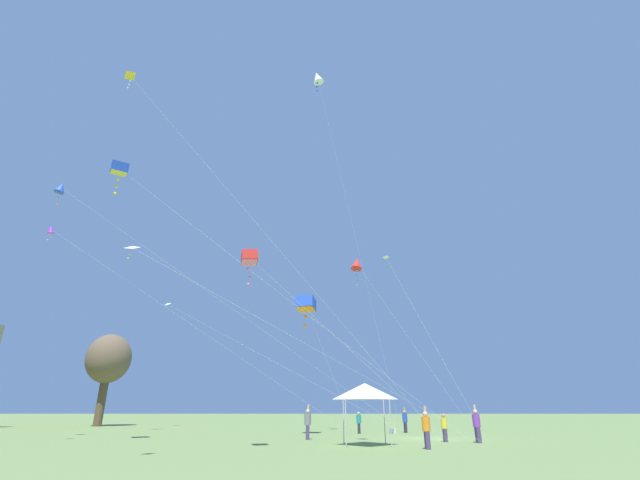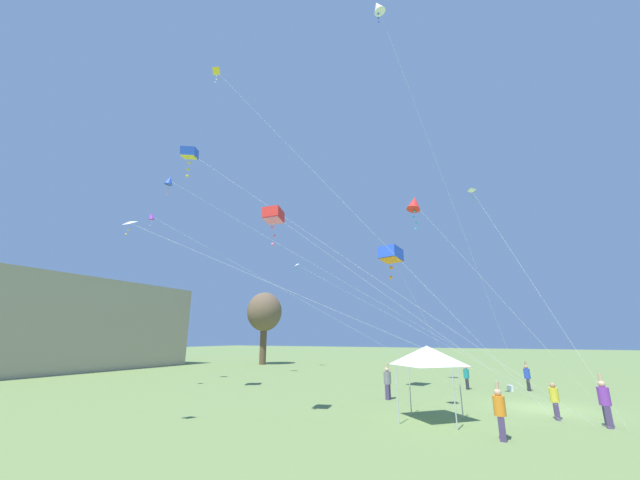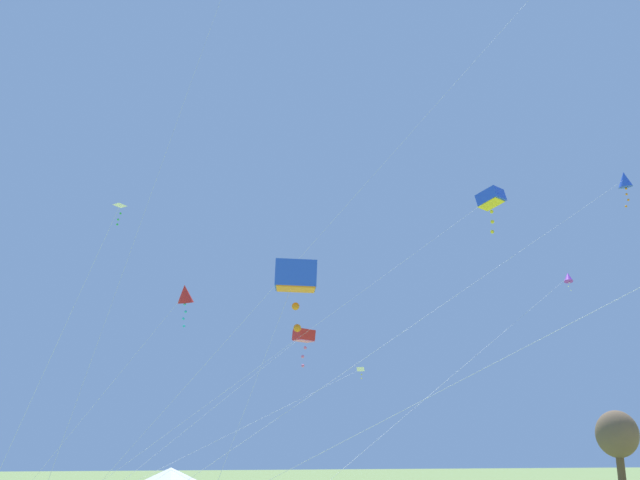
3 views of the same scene
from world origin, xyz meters
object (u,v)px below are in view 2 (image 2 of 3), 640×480
at_px(kite_yellow_delta_4, 219,74).
at_px(cooler_box, 510,388).
at_px(person_orange_shirt, 500,411).
at_px(kite_white_delta_2, 299,266).
at_px(person_purple_shirt, 605,401).
at_px(kite_purple_diamond_5, 154,218).
at_px(person_grey_shirt, 387,381).
at_px(kite_blue_box_10, 190,154).
at_px(festival_tent, 427,356).
at_px(kite_red_box_8, 274,216).
at_px(kite_blue_diamond_7, 170,181).
at_px(kite_red_diamond_1, 414,204).
at_px(person_blue_shirt, 527,376).
at_px(kite_white_diamond_6, 378,8).
at_px(kite_white_delta_0, 474,195).
at_px(person_yellow_shirt, 555,400).
at_px(kite_white_delta_9, 151,232).
at_px(person_teal_shirt, 467,377).
at_px(kite_blue_box_3, 391,255).

bearing_deg(kite_yellow_delta_4, cooler_box, -71.54).
xyz_separation_m(person_orange_shirt, kite_white_delta_2, (22.89, 21.60, 11.22)).
relative_size(person_purple_shirt, kite_purple_diamond_5, 0.10).
relative_size(person_grey_shirt, kite_blue_box_10, 0.09).
height_order(festival_tent, kite_red_box_8, kite_red_box_8).
bearing_deg(person_orange_shirt, person_purple_shirt, 109.96).
bearing_deg(kite_blue_diamond_7, kite_red_diamond_1, -94.86).
xyz_separation_m(person_blue_shirt, kite_white_diamond_6, (-7.27, 7.01, 28.03)).
bearing_deg(festival_tent, kite_white_delta_0, -25.63).
xyz_separation_m(person_orange_shirt, kite_blue_box_10, (1.08, 18.16, 15.25)).
bearing_deg(person_purple_shirt, kite_red_box_8, 48.34).
bearing_deg(kite_yellow_delta_4, person_grey_shirt, -89.12).
bearing_deg(kite_purple_diamond_5, person_yellow_shirt, -82.50).
relative_size(kite_white_delta_0, kite_blue_box_10, 0.56).
bearing_deg(kite_white_diamond_6, person_purple_shirt, -108.14).
xyz_separation_m(person_blue_shirt, kite_white_delta_9, (-19.90, 13.80, 6.82)).
distance_m(person_yellow_shirt, person_blue_shirt, 9.55).
bearing_deg(person_blue_shirt, kite_red_diamond_1, 87.18).
bearing_deg(person_yellow_shirt, person_teal_shirt, -102.70).
relative_size(cooler_box, kite_red_diamond_1, 0.06).
relative_size(person_purple_shirt, person_yellow_shirt, 1.33).
bearing_deg(kite_white_delta_0, kite_white_delta_2, 54.07).
bearing_deg(kite_yellow_delta_4, kite_white_delta_2, 0.83).
relative_size(person_orange_shirt, person_blue_shirt, 1.03).
relative_size(cooler_box, kite_blue_box_3, 0.06).
distance_m(kite_red_diamond_1, kite_white_diamond_6, 19.43).
distance_m(kite_white_delta_0, kite_blue_diamond_7, 24.20).
bearing_deg(kite_purple_diamond_5, kite_yellow_delta_4, -4.77).
height_order(person_grey_shirt, kite_blue_box_3, kite_blue_box_3).
xyz_separation_m(kite_blue_box_3, kite_white_diamond_6, (-3.08, -0.90, 19.54)).
bearing_deg(kite_yellow_delta_4, kite_red_diamond_1, -101.89).
bearing_deg(kite_red_box_8, kite_white_delta_9, 140.69).
distance_m(person_teal_shirt, kite_blue_box_10, 25.19).
relative_size(person_grey_shirt, kite_purple_diamond_5, 0.11).
xyz_separation_m(person_blue_shirt, kite_yellow_delta_4, (-7.90, 22.91, 27.30)).
relative_size(kite_yellow_delta_4, kite_blue_box_10, 1.30).
relative_size(festival_tent, kite_white_delta_0, 0.25).
xyz_separation_m(kite_white_delta_2, kite_yellow_delta_4, (-16.55, -0.24, 16.05)).
bearing_deg(kite_purple_diamond_5, kite_white_delta_9, -127.21).
height_order(kite_white_delta_2, kite_white_delta_9, kite_white_delta_2).
relative_size(person_blue_shirt, kite_red_diamond_1, 0.18).
height_order(festival_tent, person_teal_shirt, festival_tent).
relative_size(person_teal_shirt, person_yellow_shirt, 1.02).
bearing_deg(kite_red_diamond_1, festival_tent, -161.20).
distance_m(person_purple_shirt, kite_blue_box_3, 14.54).
distance_m(kite_red_diamond_1, kite_yellow_delta_4, 26.06).
xyz_separation_m(person_yellow_shirt, kite_blue_box_3, (5.33, 8.49, 8.59)).
distance_m(person_grey_shirt, kite_blue_diamond_7, 23.67).
bearing_deg(person_teal_shirt, festival_tent, 27.56).
bearing_deg(cooler_box, kite_purple_diamond_5, 118.52).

